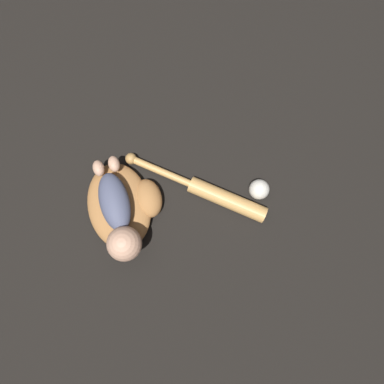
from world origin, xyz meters
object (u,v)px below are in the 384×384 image
(baby_figure, at_px, (119,219))
(baseball, at_px, (259,189))
(baseball_bat, at_px, (212,193))
(baseball_glove, at_px, (124,204))

(baby_figure, relative_size, baseball, 5.01)
(baseball, bearing_deg, baseball_bat, -89.87)
(baseball_glove, relative_size, baseball_bat, 0.70)
(baseball_bat, xyz_separation_m, baseball, (-0.00, 0.16, 0.01))
(baseball_glove, relative_size, baby_figure, 0.94)
(baby_figure, xyz_separation_m, baseball_bat, (-0.08, 0.31, -0.10))
(baseball, bearing_deg, baby_figure, -80.63)
(baseball_bat, bearing_deg, baseball, 90.13)
(baseball_glove, distance_m, baby_figure, 0.10)
(baseball_glove, height_order, baby_figure, baby_figure)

